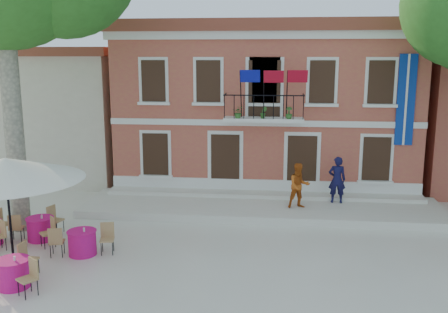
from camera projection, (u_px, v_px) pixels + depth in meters
ground at (192, 252)px, 15.58m from camera, size 90.00×90.00×0.00m
main_building at (266, 103)px, 24.36m from camera, size 13.50×9.59×7.50m
neighbor_west at (51, 109)px, 26.67m from camera, size 9.40×9.40×6.40m
terrace at (261, 208)px, 19.63m from camera, size 14.00×3.40×0.30m
patio_umbrella at (6, 169)px, 13.94m from camera, size 4.33×4.33×3.22m
pedestrian_navy at (337, 180)px, 19.64m from camera, size 0.68×0.45×1.86m
pedestrian_orange at (299, 186)px, 18.97m from camera, size 0.99×0.87×1.73m
cafe_table_1 at (13, 272)px, 13.13m from camera, size 1.87×1.69×0.95m
cafe_table_3 at (40, 228)px, 16.52m from camera, size 1.79×1.82×0.95m
cafe_table_4 at (82, 242)px, 15.28m from camera, size 1.97×0.90×0.95m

